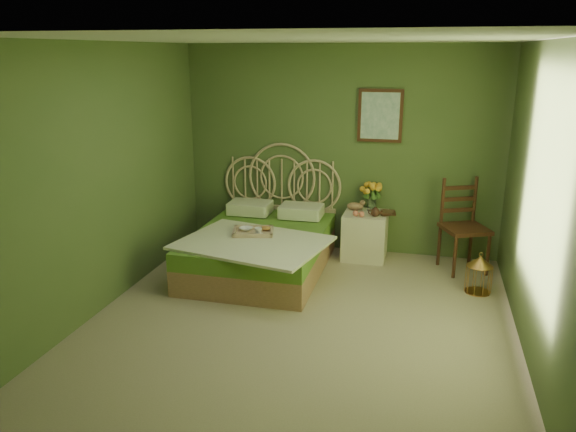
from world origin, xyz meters
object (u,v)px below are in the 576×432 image
(birdcage, at_px, (479,275))
(bed, at_px, (262,245))
(chair, at_px, (465,219))
(nightstand, at_px, (366,230))

(birdcage, bearing_deg, bed, 178.11)
(chair, xyz_separation_m, birdcage, (0.14, -0.72, -0.40))
(nightstand, bearing_deg, birdcage, -30.69)
(bed, height_order, chair, bed)
(bed, xyz_separation_m, nightstand, (1.14, 0.70, 0.06))
(bed, xyz_separation_m, chair, (2.31, 0.64, 0.30))
(nightstand, bearing_deg, chair, -2.96)
(bed, xyz_separation_m, birdcage, (2.46, -0.08, -0.10))
(chair, bearing_deg, nightstand, 152.30)
(chair, bearing_deg, bed, 170.66)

